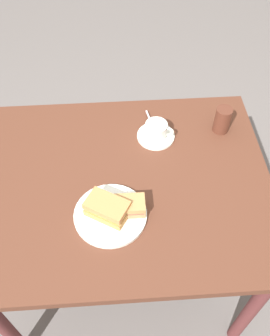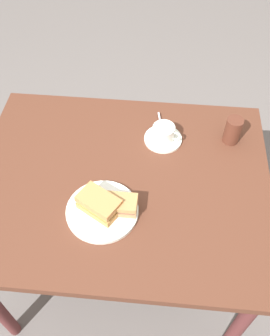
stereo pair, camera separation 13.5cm
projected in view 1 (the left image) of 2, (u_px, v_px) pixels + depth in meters
The scene contains 9 objects.
ground_plane at pixel (126, 267), 1.94m from camera, with size 6.00×6.00×0.00m, color #655F5D.
dining_table at pixel (123, 195), 1.42m from camera, with size 1.09×0.86×0.75m.
sandwich_plate at pixel (110, 215), 1.25m from camera, with size 0.25×0.25×0.01m, color white.
sandwich_front at pixel (107, 208), 1.22m from camera, with size 0.16×0.14×0.06m.
sandwich_back at pixel (124, 206), 1.24m from camera, with size 0.14×0.07×0.05m.
coffee_saucer at pixel (156, 136), 1.48m from camera, with size 0.15×0.15×0.01m, color white.
coffee_cup at pixel (157, 130), 1.45m from camera, with size 0.11×0.09×0.06m.
spoon at pixel (150, 121), 1.52m from camera, with size 0.03×0.10×0.01m.
drinking_glass at pixel (222, 120), 1.47m from camera, with size 0.06×0.06×0.11m, color #572D20.
Camera 1 is at (-0.01, -0.81, 1.84)m, focal length 39.71 mm.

